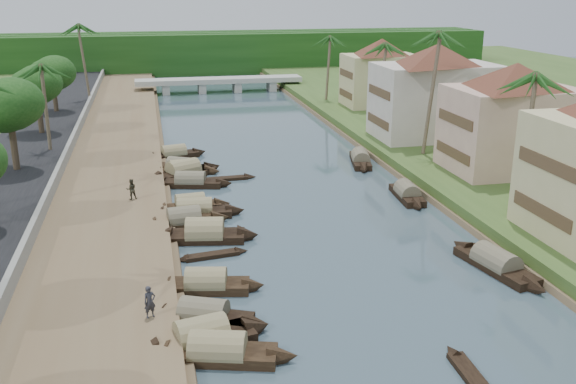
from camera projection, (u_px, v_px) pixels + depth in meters
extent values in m
plane|color=#3B4E58|center=(342.00, 261.00, 42.39)|extent=(220.00, 220.00, 0.00)
cube|color=brown|center=(107.00, 183.00, 57.63)|extent=(10.00, 180.00, 0.80)
cube|color=#365221|center=(465.00, 160.00, 64.64)|extent=(16.00, 180.00, 1.20)
cube|color=black|center=(6.00, 186.00, 55.83)|extent=(8.00, 180.00, 1.40)
cube|color=gray|center=(57.00, 176.00, 56.49)|extent=(0.40, 180.00, 1.10)
cube|color=#143A10|center=(206.00, 55.00, 129.50)|extent=(120.00, 4.00, 8.00)
cube|color=#143A10|center=(204.00, 52.00, 134.15)|extent=(120.00, 4.00, 8.00)
cube|color=#143A10|center=(202.00, 50.00, 138.80)|extent=(120.00, 4.00, 8.00)
cube|color=#A5A69B|center=(219.00, 80.00, 108.73)|extent=(28.00, 4.00, 0.80)
cube|color=#A5A69B|center=(166.00, 88.00, 107.25)|extent=(1.20, 3.50, 1.80)
cube|color=#A5A69B|center=(202.00, 87.00, 108.46)|extent=(1.20, 3.50, 1.80)
cube|color=#A5A69B|center=(237.00, 86.00, 109.67)|extent=(1.20, 3.50, 1.80)
cube|color=#A5A69B|center=(271.00, 85.00, 110.89)|extent=(1.20, 3.50, 1.80)
cube|color=#513B25|center=(541.00, 211.00, 42.16)|extent=(0.10, 6.40, 0.90)
cube|color=#513B25|center=(547.00, 164.00, 41.18)|extent=(0.10, 6.40, 0.90)
cube|color=#D5AF97|center=(511.00, 129.00, 57.93)|extent=(11.00, 8.00, 7.50)
pyramid|color=brown|center=(517.00, 75.00, 56.44)|extent=(14.11, 14.11, 2.20)
cube|color=#513B25|center=(452.00, 153.00, 57.38)|extent=(0.10, 6.40, 0.90)
cube|color=#513B25|center=(455.00, 120.00, 56.46)|extent=(0.10, 6.40, 0.90)
cube|color=beige|center=(435.00, 101.00, 70.67)|extent=(13.00, 8.00, 8.00)
pyramid|color=brown|center=(438.00, 54.00, 69.10)|extent=(15.59, 15.59, 2.20)
cube|color=#513B25|center=(378.00, 121.00, 69.96)|extent=(0.10, 6.40, 0.90)
cube|color=#513B25|center=(379.00, 92.00, 68.98)|extent=(0.10, 6.40, 0.90)
cube|color=#CDBF89|center=(381.00, 80.00, 89.62)|extent=(10.00, 7.00, 7.00)
pyramid|color=brown|center=(382.00, 47.00, 88.21)|extent=(12.62, 12.62, 2.20)
cube|color=#513B25|center=(346.00, 94.00, 89.14)|extent=(0.10, 5.60, 0.90)
cube|color=#513B25|center=(346.00, 74.00, 88.28)|extent=(0.10, 5.60, 0.90)
cube|color=black|center=(202.00, 342.00, 32.32)|extent=(5.66, 3.02, 0.70)
cone|color=black|center=(257.00, 328.00, 33.48)|extent=(1.90, 2.02, 1.89)
cone|color=black|center=(143.00, 354.00, 31.11)|extent=(1.90, 2.02, 1.89)
cylinder|color=#988D61|center=(202.00, 336.00, 32.20)|extent=(4.43, 2.82, 1.99)
cube|color=black|center=(218.00, 356.00, 31.11)|extent=(5.99, 3.28, 0.70)
cone|color=black|center=(283.00, 357.00, 30.90)|extent=(2.02, 1.99, 1.79)
cone|color=black|center=(154.00, 352.00, 31.28)|extent=(2.02, 1.99, 1.79)
cylinder|color=#988D61|center=(218.00, 349.00, 31.00)|extent=(4.71, 2.98, 1.86)
cube|color=black|center=(204.00, 320.00, 34.47)|extent=(5.52, 3.70, 0.70)
cone|color=black|center=(257.00, 324.00, 33.87)|extent=(2.01, 2.01, 1.69)
cone|color=black|center=(153.00, 313.00, 35.02)|extent=(2.01, 2.01, 1.69)
cylinder|color=#716855|center=(204.00, 314.00, 34.35)|extent=(4.41, 3.26, 1.76)
cube|color=black|center=(206.00, 288.00, 38.16)|extent=(5.34, 2.71, 0.70)
cone|color=black|center=(254.00, 286.00, 38.17)|extent=(1.76, 1.82, 1.72)
cone|color=black|center=(159.00, 287.00, 38.10)|extent=(1.76, 1.82, 1.72)
cylinder|color=#988D61|center=(206.00, 282.00, 38.04)|extent=(4.17, 2.54, 1.80)
cube|color=black|center=(205.00, 237.00, 45.74)|extent=(5.88, 3.09, 0.70)
cone|color=black|center=(249.00, 236.00, 45.83)|extent=(1.97, 2.20, 2.12)
cone|color=black|center=(161.00, 237.00, 45.60)|extent=(1.97, 2.20, 2.12)
cylinder|color=#988D61|center=(205.00, 233.00, 45.62)|extent=(4.60, 2.95, 2.24)
cube|color=black|center=(184.00, 223.00, 48.48)|extent=(5.25, 2.34, 0.70)
cone|color=black|center=(221.00, 218.00, 49.30)|extent=(1.65, 1.78, 1.80)
cone|color=black|center=(146.00, 226.00, 47.62)|extent=(1.65, 1.78, 1.80)
cylinder|color=#716855|center=(184.00, 219.00, 48.36)|extent=(4.06, 2.29, 1.89)
cube|color=black|center=(195.00, 214.00, 50.46)|extent=(5.88, 2.27, 0.70)
cone|color=black|center=(236.00, 211.00, 50.84)|extent=(1.78, 1.76, 1.82)
cone|color=black|center=(154.00, 215.00, 50.03)|extent=(1.78, 1.76, 1.82)
cylinder|color=#988D61|center=(195.00, 209.00, 50.34)|extent=(4.54, 2.23, 1.88)
cube|color=black|center=(191.00, 209.00, 51.57)|extent=(4.97, 2.28, 0.70)
cone|color=black|center=(223.00, 205.00, 52.35)|extent=(1.58, 1.75, 1.77)
cone|color=black|center=(157.00, 212.00, 50.75)|extent=(1.58, 1.75, 1.77)
cylinder|color=#988D61|center=(190.00, 204.00, 51.46)|extent=(3.85, 2.24, 1.87)
cube|color=black|center=(191.00, 184.00, 57.96)|extent=(5.81, 2.97, 0.70)
cone|color=black|center=(225.00, 184.00, 57.83)|extent=(1.91, 1.84, 1.67)
cone|color=black|center=(157.00, 183.00, 58.03)|extent=(1.91, 1.84, 1.67)
cylinder|color=#716855|center=(191.00, 180.00, 57.84)|extent=(4.55, 2.72, 1.73)
cube|color=black|center=(183.00, 172.00, 61.89)|extent=(5.16, 2.16, 0.70)
cone|color=black|center=(211.00, 168.00, 62.70)|extent=(1.59, 1.62, 1.64)
cone|color=black|center=(154.00, 173.00, 61.04)|extent=(1.59, 1.62, 1.64)
cylinder|color=#988D61|center=(183.00, 168.00, 61.78)|extent=(3.99, 2.10, 1.71)
cube|color=black|center=(184.00, 175.00, 60.93)|extent=(6.34, 4.67, 0.70)
cone|color=black|center=(213.00, 168.00, 62.97)|extent=(2.43, 2.48, 2.07)
cone|color=black|center=(152.00, 180.00, 58.84)|extent=(2.43, 2.48, 2.07)
cylinder|color=#988D61|center=(183.00, 171.00, 60.81)|extent=(5.11, 4.08, 2.16)
cube|color=black|center=(182.00, 169.00, 62.65)|extent=(5.94, 4.39, 0.70)
cone|color=black|center=(213.00, 171.00, 61.67)|extent=(2.19, 2.12, 1.67)
cone|color=black|center=(152.00, 166.00, 63.59)|extent=(2.19, 2.12, 1.67)
cylinder|color=#716855|center=(182.00, 166.00, 62.54)|extent=(4.76, 3.75, 1.71)
cube|color=black|center=(174.00, 156.00, 67.50)|extent=(5.42, 2.89, 0.70)
cone|color=black|center=(200.00, 152.00, 68.69)|extent=(1.81, 1.83, 1.68)
cone|color=black|center=(147.00, 159.00, 66.26)|extent=(1.81, 1.83, 1.68)
cylinder|color=#988D61|center=(174.00, 153.00, 67.38)|extent=(4.25, 2.66, 1.75)
cube|color=black|center=(496.00, 267.00, 40.93)|extent=(3.02, 6.57, 0.70)
cone|color=black|center=(461.00, 246.00, 43.97)|extent=(1.94, 2.08, 1.82)
cone|color=black|center=(536.00, 289.00, 37.84)|extent=(1.94, 2.08, 1.82)
cylinder|color=#716855|center=(496.00, 262.00, 40.82)|extent=(2.80, 5.11, 1.87)
cube|color=black|center=(407.00, 196.00, 54.71)|extent=(2.09, 5.43, 0.70)
cone|color=black|center=(397.00, 185.00, 57.47)|extent=(1.63, 1.64, 1.69)
cone|color=black|center=(418.00, 207.00, 51.90)|extent=(1.63, 1.64, 1.69)
cylinder|color=#716855|center=(407.00, 192.00, 54.59)|extent=(2.06, 4.18, 1.75)
cube|color=black|center=(360.00, 162.00, 65.45)|extent=(2.94, 6.20, 0.70)
cone|color=black|center=(357.00, 153.00, 68.58)|extent=(1.86, 1.98, 1.73)
cone|color=black|center=(364.00, 170.00, 62.26)|extent=(1.86, 1.98, 1.73)
cylinder|color=#716855|center=(361.00, 158.00, 65.33)|extent=(2.71, 4.84, 1.78)
cube|color=black|center=(476.00, 383.00, 29.20)|extent=(1.02, 4.70, 0.35)
cone|color=black|center=(452.00, 352.00, 31.66)|extent=(0.89, 1.20, 0.85)
cube|color=black|center=(212.00, 256.00, 42.91)|extent=(3.74, 1.34, 0.35)
cone|color=black|center=(242.00, 251.00, 43.61)|extent=(1.02, 0.94, 0.81)
cone|color=black|center=(182.00, 260.00, 42.22)|extent=(1.02, 0.94, 0.81)
cube|color=black|center=(223.00, 179.00, 59.85)|extent=(4.60, 1.13, 0.35)
cone|color=black|center=(250.00, 177.00, 60.49)|extent=(1.18, 0.97, 0.91)
cone|color=black|center=(196.00, 181.00, 59.22)|extent=(1.18, 0.97, 0.91)
cylinder|color=brown|center=(527.00, 140.00, 48.54)|extent=(0.52, 0.36, 9.98)
sphere|color=#21521B|center=(535.00, 76.00, 47.07)|extent=(3.20, 3.20, 3.20)
cylinder|color=brown|center=(429.00, 94.00, 62.73)|extent=(1.37, 0.36, 11.99)
sphere|color=#21521B|center=(433.00, 34.00, 60.96)|extent=(3.20, 3.20, 3.20)
cylinder|color=brown|center=(379.00, 83.00, 79.08)|extent=(1.45, 0.36, 9.41)
sphere|color=#21521B|center=(380.00, 45.00, 77.69)|extent=(3.20, 3.20, 3.20)
cylinder|color=brown|center=(46.00, 108.00, 64.07)|extent=(0.38, 0.36, 8.54)
sphere|color=#21521B|center=(41.00, 67.00, 62.81)|extent=(3.20, 3.20, 3.20)
cylinder|color=brown|center=(327.00, 68.00, 93.87)|extent=(0.82, 0.36, 9.13)
sphere|color=#21521B|center=(328.00, 38.00, 92.53)|extent=(3.20, 3.20, 3.20)
cylinder|color=brown|center=(85.00, 62.00, 92.70)|extent=(1.10, 0.36, 10.68)
sphere|color=#21521B|center=(82.00, 26.00, 91.12)|extent=(3.20, 3.20, 3.20)
cylinder|color=#4D3D2C|center=(14.00, 148.00, 57.76)|extent=(0.60, 0.60, 4.03)
ellipsoid|color=#143A10|center=(9.00, 106.00, 56.57)|extent=(5.47, 5.47, 4.50)
cylinder|color=#4D3D2C|center=(40.00, 117.00, 72.33)|extent=(0.60, 0.60, 3.69)
ellipsoid|color=#143A10|center=(36.00, 86.00, 71.25)|extent=(5.05, 5.05, 4.15)
cylinder|color=#4D3D2C|center=(55.00, 99.00, 84.82)|extent=(0.60, 0.60, 3.37)
ellipsoid|color=#143A10|center=(52.00, 74.00, 83.83)|extent=(5.34, 5.34, 4.39)
cylinder|color=#4D3D2C|center=(468.00, 117.00, 73.81)|extent=(0.60, 0.60, 3.42)
ellipsoid|color=#143A10|center=(471.00, 89.00, 72.81)|extent=(4.23, 4.23, 3.47)
imported|color=#282930|center=(150.00, 302.00, 33.30)|extent=(0.75, 0.63, 1.75)
imported|color=#333124|center=(131.00, 189.00, 51.80)|extent=(0.93, 0.78, 1.69)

